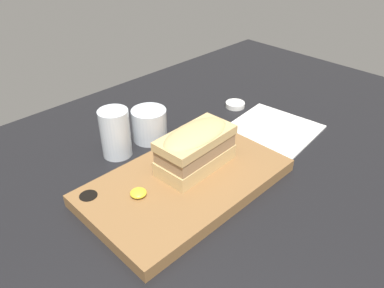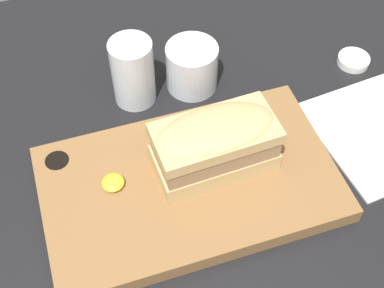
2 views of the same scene
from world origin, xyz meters
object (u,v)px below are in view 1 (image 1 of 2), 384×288
water_glass (116,136)px  napkin (273,129)px  condiment_dish (235,105)px  serving_board (185,182)px  wine_glass (150,125)px  sandwich (196,146)px

water_glass → napkin: size_ratio=0.51×
water_glass → condiment_dish: bearing=-6.0°
serving_board → water_glass: bearing=97.9°
napkin → condiment_dish: bearing=79.0°
wine_glass → condiment_dish: size_ratio=1.55×
serving_board → wine_glass: wine_glass is taller
sandwich → condiment_dish: size_ratio=3.14×
water_glass → wine_glass: (9.25, -0.11, -1.10)cm
napkin → condiment_dish: condiment_dish is taller
wine_glass → serving_board: bearing=-109.3°
condiment_dish → napkin: bearing=-101.0°
serving_board → napkin: size_ratio=1.86×
condiment_dish → sandwich: bearing=-154.6°
wine_glass → water_glass: bearing=179.3°
napkin → water_glass: bearing=151.3°
wine_glass → napkin: bearing=-37.0°
sandwich → napkin: size_ratio=0.77×
serving_board → water_glass: 19.45cm
water_glass → condiment_dish: (36.13, -3.79, -4.06)cm
sandwich → napkin: sandwich is taller
water_glass → napkin: water_glass is taller
napkin → sandwich: bearing=179.0°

